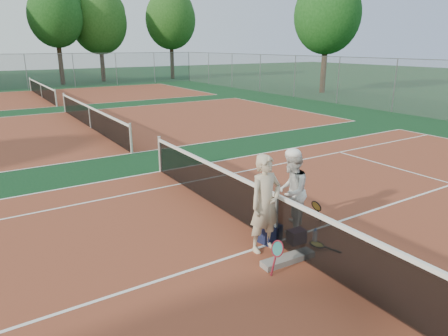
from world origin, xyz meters
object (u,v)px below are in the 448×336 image
at_px(player_b, 291,191).
at_px(water_bottle, 315,238).
at_px(sports_bag_purple, 296,236).
at_px(net_main, 276,219).
at_px(player_a, 265,204).
at_px(racket_red, 277,257).
at_px(racket_spare, 317,245).
at_px(racket_black_held, 316,213).
at_px(sports_bag_navy, 270,234).

relative_size(player_b, water_bottle, 5.64).
height_order(player_b, sports_bag_purple, player_b).
distance_m(net_main, sports_bag_purple, 0.56).
xyz_separation_m(player_a, racket_red, (-0.32, -0.75, -0.64)).
xyz_separation_m(net_main, racket_spare, (0.54, -0.59, -0.46)).
bearing_deg(racket_red, player_b, 27.18).
bearing_deg(sports_bag_purple, net_main, 147.73).
distance_m(racket_black_held, racket_spare, 1.08).
xyz_separation_m(net_main, sports_bag_purple, (0.35, -0.22, -0.37)).
relative_size(player_a, sports_bag_navy, 4.36).
height_order(player_a, player_b, player_a).
xyz_separation_m(racket_black_held, water_bottle, (-0.67, -0.66, -0.13)).
bearing_deg(racket_black_held, racket_spare, 37.79).
bearing_deg(racket_red, player_a, 52.88).
height_order(racket_black_held, racket_spare, racket_black_held).
distance_m(racket_red, water_bottle, 1.31).
bearing_deg(sports_bag_purple, player_a, 169.41).
xyz_separation_m(racket_spare, sports_bag_navy, (-0.59, 0.69, 0.12)).
relative_size(player_b, sports_bag_navy, 3.96).
bearing_deg(net_main, racket_black_held, 8.02).
xyz_separation_m(player_a, racket_spare, (0.89, -0.50, -0.88)).
xyz_separation_m(net_main, player_a, (-0.35, -0.09, 0.42)).
distance_m(racket_spare, sports_bag_navy, 0.92).
distance_m(player_b, water_bottle, 1.06).
xyz_separation_m(player_b, water_bottle, (-0.06, -0.79, -0.70)).
xyz_separation_m(player_a, sports_bag_navy, (0.30, 0.19, -0.76)).
distance_m(player_b, racket_spare, 1.21).
height_order(net_main, player_a, player_a).
bearing_deg(net_main, sports_bag_purple, -32.27).
bearing_deg(player_a, racket_red, -115.02).
relative_size(racket_spare, water_bottle, 2.00).
distance_m(player_a, racket_black_held, 1.76).
bearing_deg(water_bottle, player_a, 157.41).
relative_size(racket_black_held, racket_spare, 0.92).
relative_size(net_main, player_b, 6.49).
distance_m(net_main, racket_spare, 0.92).
bearing_deg(sports_bag_navy, racket_spare, -49.39).
height_order(racket_red, racket_spare, racket_red).
relative_size(racket_red, racket_black_held, 1.05).
bearing_deg(net_main, racket_spare, -47.63).
relative_size(player_a, sports_bag_purple, 5.58).
xyz_separation_m(player_a, racket_black_held, (1.61, 0.27, -0.66)).
xyz_separation_m(net_main, sports_bag_navy, (-0.05, 0.10, -0.34)).
bearing_deg(player_b, racket_red, 4.31).
bearing_deg(water_bottle, sports_bag_purple, 132.26).
xyz_separation_m(player_b, racket_black_held, (0.62, -0.14, -0.57)).
bearing_deg(water_bottle, racket_spare, -111.98).
distance_m(net_main, racket_black_held, 1.29).
bearing_deg(sports_bag_navy, water_bottle, -42.19).
bearing_deg(racket_black_held, sports_bag_navy, -5.63).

